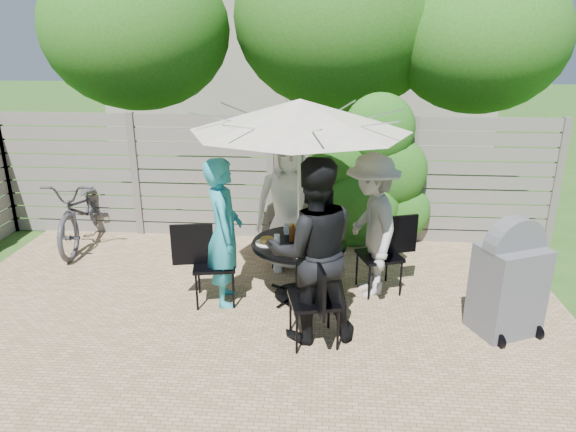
# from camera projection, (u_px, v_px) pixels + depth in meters

# --- Properties ---
(backyard_envelope) EXTENTS (60.00, 60.00, 5.00)m
(backyard_envelope) POSITION_uv_depth(u_px,v_px,m) (303.00, 46.00, 13.71)
(backyard_envelope) COLOR #294F18
(backyard_envelope) RESTS_ON ground
(patio_table) EXTENTS (1.25, 1.25, 0.69)m
(patio_table) POSITION_uv_depth(u_px,v_px,m) (299.00, 259.00, 5.83)
(patio_table) COLOR black
(patio_table) RESTS_ON ground
(umbrella) EXTENTS (2.78, 2.78, 2.27)m
(umbrella) POSITION_uv_depth(u_px,v_px,m) (300.00, 115.00, 5.29)
(umbrella) COLOR silver
(umbrella) RESTS_ON ground
(chair_back) EXTENTS (0.54, 0.74, 0.99)m
(chair_back) POSITION_uv_depth(u_px,v_px,m) (288.00, 242.00, 6.79)
(chair_back) COLOR black
(chair_back) RESTS_ON ground
(person_back) EXTENTS (0.95, 0.72, 1.75)m
(person_back) POSITION_uv_depth(u_px,v_px,m) (289.00, 203.00, 6.47)
(person_back) COLOR white
(person_back) RESTS_ON ground
(chair_left) EXTENTS (0.72, 0.54, 0.96)m
(chair_left) POSITION_uv_depth(u_px,v_px,m) (214.00, 279.00, 5.77)
(chair_left) COLOR black
(chair_left) RESTS_ON ground
(person_left) EXTENTS (0.52, 0.68, 1.68)m
(person_left) POSITION_uv_depth(u_px,v_px,m) (224.00, 233.00, 5.60)
(person_left) COLOR teal
(person_left) RESTS_ON ground
(chair_front) EXTENTS (0.55, 0.72, 0.95)m
(chair_front) POSITION_uv_depth(u_px,v_px,m) (314.00, 317.00, 4.99)
(chair_front) COLOR black
(chair_front) RESTS_ON ground
(person_front) EXTENTS (1.03, 0.88, 1.85)m
(person_front) POSITION_uv_depth(u_px,v_px,m) (312.00, 251.00, 4.90)
(person_front) COLOR black
(person_front) RESTS_ON ground
(chair_right) EXTENTS (0.72, 0.57, 0.94)m
(chair_right) POSITION_uv_depth(u_px,v_px,m) (380.00, 270.00, 6.02)
(chair_right) COLOR black
(chair_right) RESTS_ON ground
(person_right) EXTENTS (0.84, 1.19, 1.68)m
(person_right) POSITION_uv_depth(u_px,v_px,m) (371.00, 226.00, 5.81)
(person_right) COLOR #A3A19E
(person_right) RESTS_ON ground
(plate_back) EXTENTS (0.26, 0.26, 0.06)m
(plate_back) POSITION_uv_depth(u_px,v_px,m) (294.00, 228.00, 6.09)
(plate_back) COLOR white
(plate_back) RESTS_ON patio_table
(plate_left) EXTENTS (0.26, 0.26, 0.06)m
(plate_left) POSITION_uv_depth(u_px,v_px,m) (267.00, 241.00, 5.70)
(plate_left) COLOR white
(plate_left) RESTS_ON patio_table
(plate_front) EXTENTS (0.26, 0.26, 0.06)m
(plate_front) POSITION_uv_depth(u_px,v_px,m) (304.00, 252.00, 5.41)
(plate_front) COLOR white
(plate_front) RESTS_ON patio_table
(plate_right) EXTENTS (0.26, 0.26, 0.06)m
(plate_right) POSITION_uv_depth(u_px,v_px,m) (330.00, 238.00, 5.80)
(plate_right) COLOR white
(plate_right) RESTS_ON patio_table
(plate_extra) EXTENTS (0.24, 0.24, 0.06)m
(plate_extra) POSITION_uv_depth(u_px,v_px,m) (320.00, 249.00, 5.49)
(plate_extra) COLOR white
(plate_extra) RESTS_ON patio_table
(glass_back) EXTENTS (0.07, 0.07, 0.14)m
(glass_back) POSITION_uv_depth(u_px,v_px,m) (287.00, 228.00, 5.96)
(glass_back) COLOR silver
(glass_back) RESTS_ON patio_table
(glass_left) EXTENTS (0.07, 0.07, 0.14)m
(glass_left) POSITION_uv_depth(u_px,v_px,m) (277.00, 241.00, 5.60)
(glass_left) COLOR silver
(glass_left) RESTS_ON patio_table
(glass_front) EXTENTS (0.07, 0.07, 0.14)m
(glass_front) POSITION_uv_depth(u_px,v_px,m) (312.00, 244.00, 5.51)
(glass_front) COLOR silver
(glass_front) RESTS_ON patio_table
(glass_right) EXTENTS (0.07, 0.07, 0.14)m
(glass_right) POSITION_uv_depth(u_px,v_px,m) (320.00, 232.00, 5.87)
(glass_right) COLOR silver
(glass_right) RESTS_ON patio_table
(syrup_jug) EXTENTS (0.09, 0.09, 0.16)m
(syrup_jug) POSITION_uv_depth(u_px,v_px,m) (293.00, 234.00, 5.77)
(syrup_jug) COLOR #59280C
(syrup_jug) RESTS_ON patio_table
(coffee_cup) EXTENTS (0.08, 0.08, 0.12)m
(coffee_cup) POSITION_uv_depth(u_px,v_px,m) (304.00, 229.00, 5.96)
(coffee_cup) COLOR #C6B293
(coffee_cup) RESTS_ON patio_table
(bicycle) EXTENTS (0.89, 2.00, 1.02)m
(bicycle) POSITION_uv_depth(u_px,v_px,m) (84.00, 210.00, 7.37)
(bicycle) COLOR #333338
(bicycle) RESTS_ON ground
(bbq_grill) EXTENTS (0.75, 0.67, 1.24)m
(bbq_grill) POSITION_uv_depth(u_px,v_px,m) (509.00, 282.00, 5.10)
(bbq_grill) COLOR #535358
(bbq_grill) RESTS_ON ground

